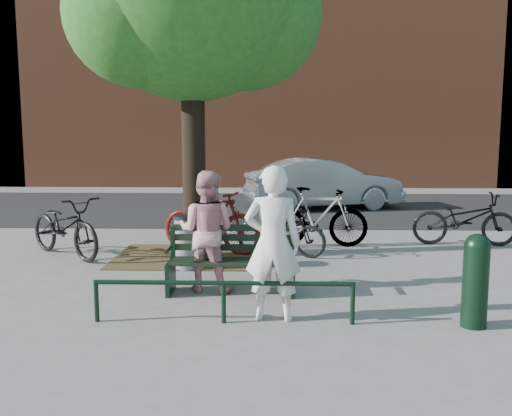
{
  "coord_description": "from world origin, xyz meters",
  "views": [
    {
      "loc": [
        0.57,
        -7.62,
        2.27
      ],
      "look_at": [
        0.31,
        1.0,
        1.05
      ],
      "focal_mm": 40.0,
      "sensor_mm": 36.0,
      "label": 1
    }
  ],
  "objects_px": {
    "park_bench": "(232,258)",
    "bicycle_c": "(281,230)",
    "litter_bin": "(187,242)",
    "bollard": "(476,277)",
    "person_left": "(273,243)",
    "person_right": "(207,231)",
    "parked_car": "(323,184)"
  },
  "relations": [
    {
      "from": "person_left",
      "to": "bollard",
      "type": "relative_size",
      "value": 1.7
    },
    {
      "from": "bollard",
      "to": "bicycle_c",
      "type": "relative_size",
      "value": 0.63
    },
    {
      "from": "person_right",
      "to": "parked_car",
      "type": "bearing_deg",
      "value": -92.95
    },
    {
      "from": "person_left",
      "to": "bicycle_c",
      "type": "xyz_separation_m",
      "value": [
        0.14,
        3.48,
        -0.47
      ]
    },
    {
      "from": "park_bench",
      "to": "bollard",
      "type": "xyz_separation_m",
      "value": [
        2.88,
        -1.31,
        0.1
      ]
    },
    {
      "from": "bollard",
      "to": "litter_bin",
      "type": "bearing_deg",
      "value": 144.83
    },
    {
      "from": "person_left",
      "to": "parked_car",
      "type": "bearing_deg",
      "value": -94.6
    },
    {
      "from": "park_bench",
      "to": "person_left",
      "type": "relative_size",
      "value": 0.94
    },
    {
      "from": "person_right",
      "to": "bollard",
      "type": "relative_size",
      "value": 1.55
    },
    {
      "from": "park_bench",
      "to": "parked_car",
      "type": "height_order",
      "value": "parked_car"
    },
    {
      "from": "person_right",
      "to": "parked_car",
      "type": "relative_size",
      "value": 0.39
    },
    {
      "from": "person_right",
      "to": "parked_car",
      "type": "distance_m",
      "value": 8.52
    },
    {
      "from": "person_left",
      "to": "litter_bin",
      "type": "relative_size",
      "value": 2.1
    },
    {
      "from": "bicycle_c",
      "to": "parked_car",
      "type": "relative_size",
      "value": 0.4
    },
    {
      "from": "park_bench",
      "to": "person_left",
      "type": "bearing_deg",
      "value": -63.16
    },
    {
      "from": "park_bench",
      "to": "bicycle_c",
      "type": "relative_size",
      "value": 1.01
    },
    {
      "from": "litter_bin",
      "to": "bollard",
      "type": "bearing_deg",
      "value": -35.17
    },
    {
      "from": "person_left",
      "to": "person_right",
      "type": "bearing_deg",
      "value": -48.56
    },
    {
      "from": "bicycle_c",
      "to": "parked_car",
      "type": "bearing_deg",
      "value": 11.3
    },
    {
      "from": "park_bench",
      "to": "litter_bin",
      "type": "xyz_separation_m",
      "value": [
        -0.82,
        1.29,
        -0.03
      ]
    },
    {
      "from": "person_left",
      "to": "bicycle_c",
      "type": "distance_m",
      "value": 3.51
    },
    {
      "from": "parked_car",
      "to": "bicycle_c",
      "type": "bearing_deg",
      "value": 153.1
    },
    {
      "from": "person_right",
      "to": "park_bench",
      "type": "bearing_deg",
      "value": -178.55
    },
    {
      "from": "bicycle_c",
      "to": "litter_bin",
      "type": "bearing_deg",
      "value": 148.13
    },
    {
      "from": "person_right",
      "to": "litter_bin",
      "type": "relative_size",
      "value": 1.92
    },
    {
      "from": "litter_bin",
      "to": "parked_car",
      "type": "relative_size",
      "value": 0.2
    },
    {
      "from": "park_bench",
      "to": "litter_bin",
      "type": "height_order",
      "value": "park_bench"
    },
    {
      "from": "parked_car",
      "to": "park_bench",
      "type": "bearing_deg",
      "value": 151.76
    },
    {
      "from": "person_left",
      "to": "bollard",
      "type": "distance_m",
      "value": 2.34
    },
    {
      "from": "park_bench",
      "to": "person_right",
      "type": "bearing_deg",
      "value": 168.54
    },
    {
      "from": "bollard",
      "to": "parked_car",
      "type": "bearing_deg",
      "value": 95.4
    },
    {
      "from": "park_bench",
      "to": "bollard",
      "type": "distance_m",
      "value": 3.17
    }
  ]
}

